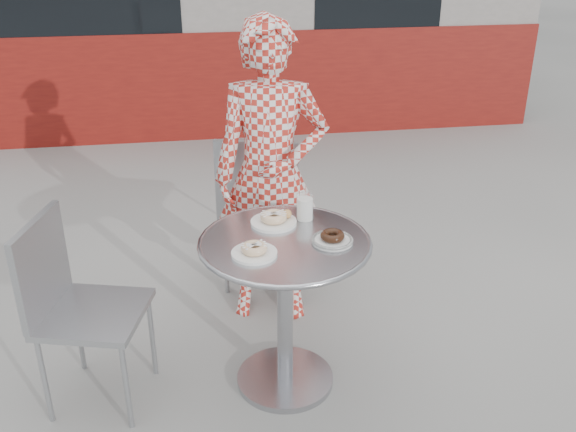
{
  "coord_description": "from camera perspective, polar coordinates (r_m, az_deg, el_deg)",
  "views": [
    {
      "loc": [
        -0.38,
        -2.35,
        1.99
      ],
      "look_at": [
        0.0,
        0.09,
        0.81
      ],
      "focal_mm": 40.0,
      "sensor_mm": 36.0,
      "label": 1
    }
  ],
  "objects": [
    {
      "name": "ground",
      "position": [
        3.1,
        0.18,
        -14.39
      ],
      "size": [
        60.0,
        60.0,
        0.0
      ],
      "primitive_type": "plane",
      "color": "#9F9C97",
      "rests_on": "ground"
    },
    {
      "name": "plate_near",
      "position": [
        2.57,
        -3.02,
        -3.08
      ],
      "size": [
        0.19,
        0.19,
        0.05
      ],
      "rotation": [
        0.0,
        0.0,
        0.21
      ],
      "color": "white",
      "rests_on": "bistro_table"
    },
    {
      "name": "chair_left",
      "position": [
        2.97,
        -16.66,
        -11.09
      ],
      "size": [
        0.51,
        0.51,
        0.87
      ],
      "rotation": [
        0.0,
        0.0,
        1.31
      ],
      "color": "#9FA2A6",
      "rests_on": "ground"
    },
    {
      "name": "plate_checker",
      "position": [
        2.67,
        3.96,
        -2.03
      ],
      "size": [
        0.18,
        0.18,
        0.05
      ],
      "rotation": [
        0.0,
        0.0,
        -0.08
      ],
      "color": "white",
      "rests_on": "bistro_table"
    },
    {
      "name": "plate_far",
      "position": [
        2.82,
        -1.22,
        -0.27
      ],
      "size": [
        0.2,
        0.2,
        0.05
      ],
      "rotation": [
        0.0,
        0.0,
        -0.05
      ],
      "color": "white",
      "rests_on": "bistro_table"
    },
    {
      "name": "milk_cup",
      "position": [
        2.84,
        1.51,
        0.74
      ],
      "size": [
        0.08,
        0.08,
        0.12
      ],
      "rotation": [
        0.0,
        0.0,
        -0.08
      ],
      "color": "white",
      "rests_on": "bistro_table"
    },
    {
      "name": "chair_far",
      "position": [
        3.71,
        -2.14,
        -1.83
      ],
      "size": [
        0.55,
        0.55,
        0.93
      ],
      "rotation": [
        0.0,
        0.0,
        2.85
      ],
      "color": "#9FA2A6",
      "rests_on": "ground"
    },
    {
      "name": "bistro_table",
      "position": [
        2.77,
        -0.28,
        -5.51
      ],
      "size": [
        0.73,
        0.73,
        0.74
      ],
      "rotation": [
        0.0,
        0.0,
        0.15
      ],
      "color": "#B9B9BE",
      "rests_on": "ground"
    },
    {
      "name": "seated_person",
      "position": [
        3.22,
        -1.53,
        3.58
      ],
      "size": [
        0.63,
        0.46,
        1.57
      ],
      "primitive_type": "imported",
      "rotation": [
        0.0,
        0.0,
        -0.16
      ],
      "color": "#B0241B",
      "rests_on": "ground"
    }
  ]
}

